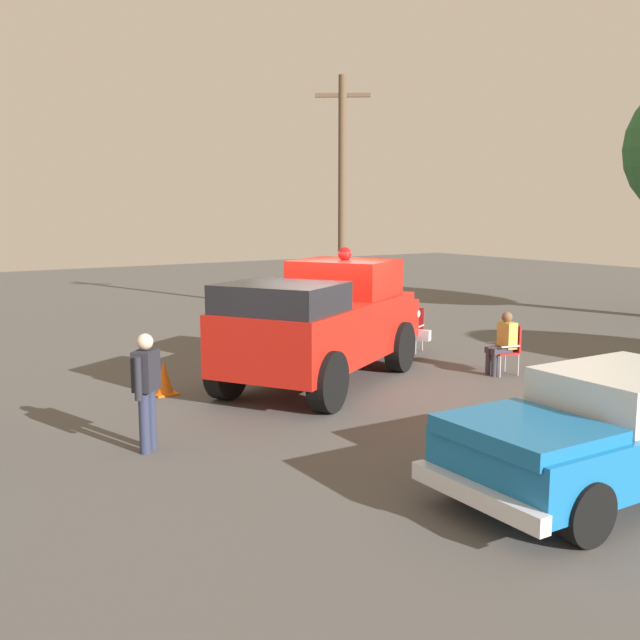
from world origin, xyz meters
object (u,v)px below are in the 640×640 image
(lawn_chair_by_car, at_px, (412,326))
(spectator_standing, at_px, (146,384))
(spectator_seated, at_px, (503,341))
(traffic_cone, at_px, (164,378))
(utility_pole, at_px, (342,193))
(classic_hot_rod, at_px, (608,431))
(lawn_chair_near_truck, at_px, (508,346))
(vintage_fire_truck, at_px, (325,321))

(lawn_chair_by_car, distance_m, spectator_standing, 8.76)
(spectator_seated, height_order, traffic_cone, spectator_seated)
(utility_pole, bearing_deg, classic_hot_rod, 66.99)
(lawn_chair_by_car, height_order, utility_pole, utility_pole)
(spectator_seated, distance_m, utility_pole, 9.67)
(spectator_seated, relative_size, spectator_standing, 0.77)
(lawn_chair_near_truck, distance_m, traffic_cone, 6.91)
(lawn_chair_near_truck, relative_size, utility_pole, 0.14)
(spectator_seated, height_order, spectator_standing, spectator_standing)
(utility_pole, bearing_deg, spectator_standing, 43.64)
(spectator_standing, bearing_deg, lawn_chair_by_car, -155.18)
(spectator_standing, bearing_deg, traffic_cone, -115.71)
(vintage_fire_truck, xyz_separation_m, spectator_standing, (4.44, 2.16, -0.23))
(spectator_standing, distance_m, traffic_cone, 3.29)
(classic_hot_rod, xyz_separation_m, lawn_chair_by_car, (-3.89, -8.15, -0.16))
(classic_hot_rod, distance_m, utility_pole, 15.56)
(lawn_chair_near_truck, xyz_separation_m, utility_pole, (-2.09, -8.90, 3.24))
(spectator_standing, bearing_deg, utility_pole, -136.36)
(lawn_chair_by_car, xyz_separation_m, traffic_cone, (6.55, 0.77, -0.28))
(classic_hot_rod, distance_m, traffic_cone, 7.86)
(lawn_chair_near_truck, relative_size, spectator_standing, 0.61)
(vintage_fire_truck, relative_size, lawn_chair_by_car, 6.10)
(utility_pole, height_order, traffic_cone, utility_pole)
(traffic_cone, bearing_deg, spectator_standing, 64.29)
(traffic_cone, bearing_deg, utility_pole, -142.34)
(classic_hot_rod, bearing_deg, lawn_chair_by_car, -115.48)
(lawn_chair_near_truck, bearing_deg, utility_pole, -103.22)
(lawn_chair_by_car, distance_m, traffic_cone, 6.60)
(classic_hot_rod, height_order, spectator_seated, classic_hot_rod)
(spectator_seated, bearing_deg, lawn_chair_near_truck, 168.23)
(lawn_chair_near_truck, bearing_deg, spectator_seated, -11.77)
(classic_hot_rod, bearing_deg, vintage_fire_truck, -93.24)
(traffic_cone, bearing_deg, spectator_seated, 160.89)
(lawn_chair_near_truck, relative_size, spectator_seated, 0.79)
(classic_hot_rod, xyz_separation_m, traffic_cone, (2.66, -7.38, -0.44))
(lawn_chair_by_car, relative_size, traffic_cone, 1.61)
(spectator_seated, relative_size, utility_pole, 0.18)
(utility_pole, bearing_deg, traffic_cone, 37.66)
(classic_hot_rod, xyz_separation_m, spectator_seated, (-3.74, -5.16, -0.05))
(spectator_standing, height_order, utility_pole, utility_pole)
(lawn_chair_by_car, xyz_separation_m, spectator_seated, (0.14, 2.99, 0.11))
(lawn_chair_by_car, height_order, spectator_seated, spectator_seated)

